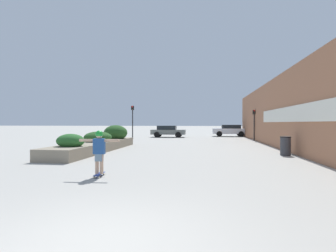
{
  "coord_description": "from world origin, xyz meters",
  "views": [
    {
      "loc": [
        1.58,
        -3.54,
        1.78
      ],
      "look_at": [
        -0.78,
        12.9,
        1.58
      ],
      "focal_mm": 28.0,
      "sensor_mm": 36.0,
      "label": 1
    }
  ],
  "objects_px": {
    "traffic_light_right": "(254,119)",
    "car_leftmost": "(230,130)",
    "trash_bin": "(285,146)",
    "skateboarder": "(99,148)",
    "car_center_left": "(168,131)",
    "skateboard": "(99,174)",
    "traffic_light_left": "(133,117)"
  },
  "relations": [
    {
      "from": "traffic_light_right",
      "to": "skateboard",
      "type": "bearing_deg",
      "value": -113.68
    },
    {
      "from": "car_leftmost",
      "to": "car_center_left",
      "type": "distance_m",
      "value": 8.36
    },
    {
      "from": "car_leftmost",
      "to": "skateboard",
      "type": "bearing_deg",
      "value": 166.13
    },
    {
      "from": "trash_bin",
      "to": "traffic_light_left",
      "type": "relative_size",
      "value": 0.29
    },
    {
      "from": "skateboarder",
      "to": "car_center_left",
      "type": "bearing_deg",
      "value": 88.99
    },
    {
      "from": "skateboarder",
      "to": "trash_bin",
      "type": "height_order",
      "value": "skateboarder"
    },
    {
      "from": "car_center_left",
      "to": "traffic_light_left",
      "type": "bearing_deg",
      "value": -34.17
    },
    {
      "from": "skateboarder",
      "to": "traffic_light_right",
      "type": "bearing_deg",
      "value": 62.58
    },
    {
      "from": "skateboard",
      "to": "traffic_light_right",
      "type": "relative_size",
      "value": 0.24
    },
    {
      "from": "trash_bin",
      "to": "car_leftmost",
      "type": "xyz_separation_m",
      "value": [
        -1.15,
        20.16,
        0.3
      ]
    },
    {
      "from": "car_center_left",
      "to": "traffic_light_right",
      "type": "relative_size",
      "value": 1.36
    },
    {
      "from": "traffic_light_left",
      "to": "car_center_left",
      "type": "bearing_deg",
      "value": 55.83
    },
    {
      "from": "trash_bin",
      "to": "skateboarder",
      "type": "bearing_deg",
      "value": -138.84
    },
    {
      "from": "car_leftmost",
      "to": "skateboarder",
      "type": "bearing_deg",
      "value": 166.13
    },
    {
      "from": "skateboard",
      "to": "car_leftmost",
      "type": "xyz_separation_m",
      "value": [
        6.66,
        26.99,
        0.75
      ]
    },
    {
      "from": "skateboarder",
      "to": "trash_bin",
      "type": "xyz_separation_m",
      "value": [
        7.81,
        6.83,
        -0.44
      ]
    },
    {
      "from": "skateboard",
      "to": "car_leftmost",
      "type": "relative_size",
      "value": 0.17
    },
    {
      "from": "skateboarder",
      "to": "trash_bin",
      "type": "relative_size",
      "value": 1.38
    },
    {
      "from": "trash_bin",
      "to": "car_center_left",
      "type": "bearing_deg",
      "value": 117.54
    },
    {
      "from": "car_leftmost",
      "to": "traffic_light_right",
      "type": "bearing_deg",
      "value": -168.39
    },
    {
      "from": "trash_bin",
      "to": "car_center_left",
      "type": "xyz_separation_m",
      "value": [
        -8.96,
        17.18,
        0.25
      ]
    },
    {
      "from": "skateboard",
      "to": "trash_bin",
      "type": "bearing_deg",
      "value": 37.42
    },
    {
      "from": "trash_bin",
      "to": "car_leftmost",
      "type": "relative_size",
      "value": 0.24
    },
    {
      "from": "car_center_left",
      "to": "traffic_light_left",
      "type": "distance_m",
      "value": 5.95
    },
    {
      "from": "skateboard",
      "to": "traffic_light_left",
      "type": "bearing_deg",
      "value": 98.97
    },
    {
      "from": "trash_bin",
      "to": "car_leftmost",
      "type": "distance_m",
      "value": 20.2
    },
    {
      "from": "skateboarder",
      "to": "car_leftmost",
      "type": "xyz_separation_m",
      "value": [
        6.66,
        26.99,
        -0.14
      ]
    },
    {
      "from": "skateboard",
      "to": "trash_bin",
      "type": "relative_size",
      "value": 0.72
    },
    {
      "from": "traffic_light_right",
      "to": "car_leftmost",
      "type": "bearing_deg",
      "value": 101.61
    },
    {
      "from": "skateboard",
      "to": "traffic_light_right",
      "type": "height_order",
      "value": "traffic_light_right"
    },
    {
      "from": "car_leftmost",
      "to": "traffic_light_left",
      "type": "distance_m",
      "value": 13.54
    },
    {
      "from": "car_leftmost",
      "to": "car_center_left",
      "type": "relative_size",
      "value": 1.04
    }
  ]
}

